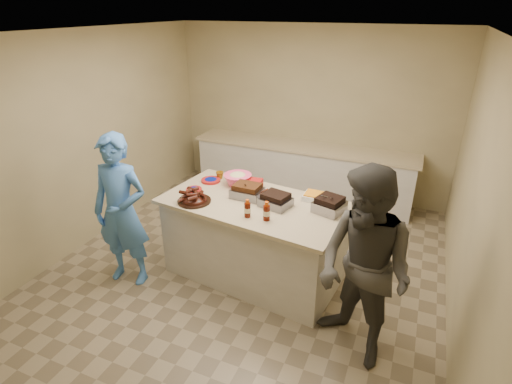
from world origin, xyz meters
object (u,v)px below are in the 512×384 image
at_px(plastic_cup, 220,178).
at_px(guest_blue, 132,277).
at_px(island, 254,274).
at_px(mustard_bottle, 238,194).
at_px(coleslaw_bowl, 238,185).
at_px(bbq_bottle_b, 266,220).
at_px(roasting_pan, 329,211).
at_px(rib_platter, 194,202).
at_px(bbq_bottle_a, 247,217).
at_px(guest_gray, 353,350).

xyz_separation_m(plastic_cup, guest_blue, (-0.66, -1.07, -0.97)).
bearing_deg(island, mustard_bottle, 163.32).
bearing_deg(coleslaw_bowl, island, -43.49).
xyz_separation_m(coleslaw_bowl, bbq_bottle_b, (0.64, -0.67, 0.00)).
distance_m(mustard_bottle, plastic_cup, 0.52).
bearing_deg(roasting_pan, plastic_cup, -176.62).
distance_m(rib_platter, guest_blue, 1.25).
xyz_separation_m(rib_platter, roasting_pan, (1.43, 0.35, 0.00)).
distance_m(rib_platter, bbq_bottle_b, 0.89).
bearing_deg(rib_platter, island, 22.42).
bearing_deg(mustard_bottle, island, -23.84).
bearing_deg(bbq_bottle_b, roasting_pan, 38.41).
height_order(island, coleslaw_bowl, coleslaw_bowl).
xyz_separation_m(mustard_bottle, guest_blue, (-1.06, -0.74, -0.97)).
distance_m(roasting_pan, bbq_bottle_a, 0.86).
distance_m(rib_platter, roasting_pan, 1.47).
relative_size(rib_platter, guest_blue, 0.21).
distance_m(rib_platter, guest_gray, 2.21).
relative_size(mustard_bottle, guest_gray, 0.06).
distance_m(rib_platter, mustard_bottle, 0.51).
xyz_separation_m(roasting_pan, bbq_bottle_a, (-0.74, -0.44, 0.00)).
bearing_deg(rib_platter, guest_blue, -151.65).
xyz_separation_m(rib_platter, bbq_bottle_a, (0.68, -0.08, 0.00)).
distance_m(mustard_bottle, guest_gray, 2.02).
distance_m(island, rib_platter, 1.17).
relative_size(island, rib_platter, 5.49).
distance_m(roasting_pan, plastic_cup, 1.50).
distance_m(coleslaw_bowl, bbq_bottle_a, 0.81).
height_order(bbq_bottle_b, plastic_cup, bbq_bottle_b).
xyz_separation_m(bbq_bottle_a, guest_blue, (-1.39, -0.30, -0.97)).
height_order(roasting_pan, plastic_cup, roasting_pan).
bearing_deg(rib_platter, roasting_pan, 13.99).
bearing_deg(roasting_pan, bbq_bottle_a, -133.28).
xyz_separation_m(bbq_bottle_b, guest_gray, (1.04, -0.39, -0.97)).
bearing_deg(guest_gray, roasting_pan, 156.07).
relative_size(rib_platter, bbq_bottle_a, 1.92).
bearing_deg(guest_gray, bbq_bottle_a, -162.55).
bearing_deg(guest_blue, rib_platter, 20.27).
height_order(bbq_bottle_a, plastic_cup, bbq_bottle_a).
relative_size(bbq_bottle_b, plastic_cup, 2.13).
xyz_separation_m(bbq_bottle_b, mustard_bottle, (-0.53, 0.44, 0.00)).
relative_size(bbq_bottle_a, bbq_bottle_b, 0.95).
bearing_deg(bbq_bottle_a, mustard_bottle, 125.68).
distance_m(bbq_bottle_a, mustard_bottle, 0.55).
xyz_separation_m(roasting_pan, guest_gray, (0.50, -0.82, -0.97)).
distance_m(island, bbq_bottle_b, 1.06).
bearing_deg(rib_platter, bbq_bottle_b, -4.62).
distance_m(coleslaw_bowl, bbq_bottle_b, 0.93).
bearing_deg(bbq_bottle_b, guest_blue, -169.04).
bearing_deg(bbq_bottle_b, mustard_bottle, 140.39).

